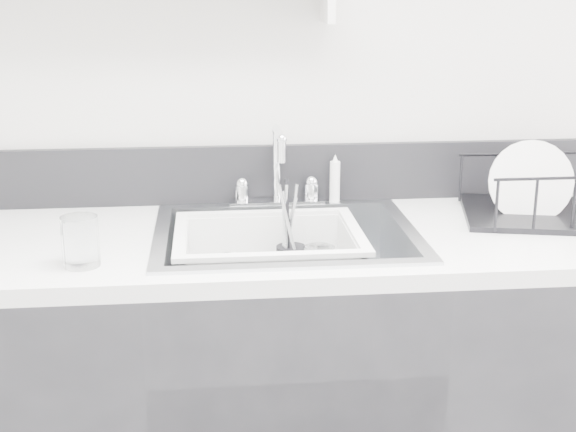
{
  "coord_description": "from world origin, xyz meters",
  "views": [
    {
      "loc": [
        -0.18,
        -0.66,
        1.52
      ],
      "look_at": [
        0.0,
        1.14,
        0.98
      ],
      "focal_mm": 50.0,
      "sensor_mm": 36.0,
      "label": 1
    }
  ],
  "objects": [
    {
      "name": "utensil_cup",
      "position": [
        0.02,
        1.26,
        0.82
      ],
      "size": [
        0.08,
        0.08,
        0.26
      ],
      "rotation": [
        0.0,
        0.0,
        0.09
      ],
      "color": "black",
      "rests_on": "wash_tub"
    },
    {
      "name": "side_sprayer",
      "position": [
        0.16,
        1.44,
        0.99
      ],
      "size": [
        0.03,
        0.03,
        0.14
      ],
      "primitive_type": "cylinder",
      "color": "white",
      "rests_on": "counter_run"
    },
    {
      "name": "bowl_small",
      "position": [
        0.1,
        1.14,
        0.78
      ],
      "size": [
        0.13,
        0.13,
        0.03
      ],
      "primitive_type": "imported",
      "rotation": [
        0.0,
        0.0,
        -0.32
      ],
      "color": "white",
      "rests_on": "wash_tub"
    },
    {
      "name": "wash_tub",
      "position": [
        -0.04,
        1.2,
        0.84
      ],
      "size": [
        0.55,
        0.5,
        0.18
      ],
      "primitive_type": null,
      "rotation": [
        0.0,
        0.0,
        0.31
      ],
      "color": "white",
      "rests_on": "sink"
    },
    {
      "name": "backsplash",
      "position": [
        0.0,
        1.49,
        1.0
      ],
      "size": [
        3.2,
        0.02,
        0.16
      ],
      "primitive_type": "cube",
      "color": "black",
      "rests_on": "counter_run"
    },
    {
      "name": "plate_stack",
      "position": [
        -0.13,
        1.15,
        0.79
      ],
      "size": [
        0.24,
        0.23,
        0.09
      ],
      "rotation": [
        0.0,
        0.0,
        -0.16
      ],
      "color": "white",
      "rests_on": "wash_tub"
    },
    {
      "name": "ladle",
      "position": [
        -0.08,
        1.2,
        0.81
      ],
      "size": [
        0.3,
        0.22,
        0.08
      ],
      "primitive_type": null,
      "rotation": [
        0.0,
        0.0,
        -0.48
      ],
      "color": "silver",
      "rests_on": "wash_tub"
    },
    {
      "name": "tumbler_in_tub",
      "position": [
        0.08,
        1.2,
        0.82
      ],
      "size": [
        0.09,
        0.09,
        0.11
      ],
      "primitive_type": "cylinder",
      "rotation": [
        0.0,
        0.0,
        -0.21
      ],
      "color": "white",
      "rests_on": "wash_tub"
    },
    {
      "name": "counter_run",
      "position": [
        0.0,
        1.19,
        0.46
      ],
      "size": [
        3.2,
        0.62,
        0.92
      ],
      "color": "black",
      "rests_on": "ground"
    },
    {
      "name": "faucet",
      "position": [
        0.0,
        1.44,
        0.98
      ],
      "size": [
        0.26,
        0.18,
        0.23
      ],
      "color": "silver",
      "rests_on": "counter_run"
    },
    {
      "name": "sink",
      "position": [
        0.0,
        1.19,
        0.83
      ],
      "size": [
        0.64,
        0.52,
        0.2
      ],
      "primitive_type": null,
      "color": "silver",
      "rests_on": "counter_run"
    },
    {
      "name": "dish_rack",
      "position": [
        0.69,
        1.26,
        1.0
      ],
      "size": [
        0.49,
        0.41,
        0.15
      ],
      "primitive_type": null,
      "rotation": [
        0.0,
        0.0,
        -0.22
      ],
      "color": "black",
      "rests_on": "counter_run"
    },
    {
      "name": "tumbler_counter",
      "position": [
        -0.46,
        1.01,
        0.98
      ],
      "size": [
        0.1,
        0.1,
        0.11
      ],
      "primitive_type": "cylinder",
      "rotation": [
        0.0,
        0.0,
        0.28
      ],
      "color": "white",
      "rests_on": "counter_run"
    }
  ]
}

